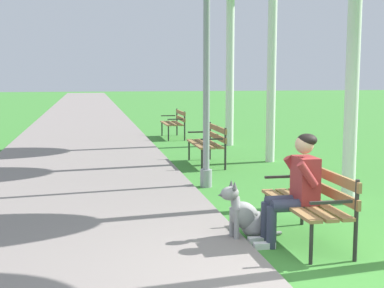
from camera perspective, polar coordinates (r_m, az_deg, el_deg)
ground_plane at (r=5.20m, az=13.78°, el=-14.18°), size 120.00×120.00×0.00m
paved_path at (r=28.44m, az=-11.42°, el=3.41°), size 3.86×60.00×0.04m
park_bench_near at (r=6.22m, az=12.66°, el=-5.64°), size 0.55×1.50×0.85m
park_bench_mid at (r=11.32m, az=1.82°, el=0.34°), size 0.55×1.50×0.85m
park_bench_far at (r=16.19m, az=-1.85°, el=2.45°), size 0.55×1.50×0.85m
person_seated_on_near_bench at (r=6.07m, az=11.03°, el=-4.28°), size 0.74×0.49×1.25m
dog_grey at (r=6.27m, az=5.99°, el=-7.78°), size 0.83×0.35×0.71m
lamp_post_near at (r=8.95m, az=1.56°, el=9.53°), size 0.24×0.24×4.32m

